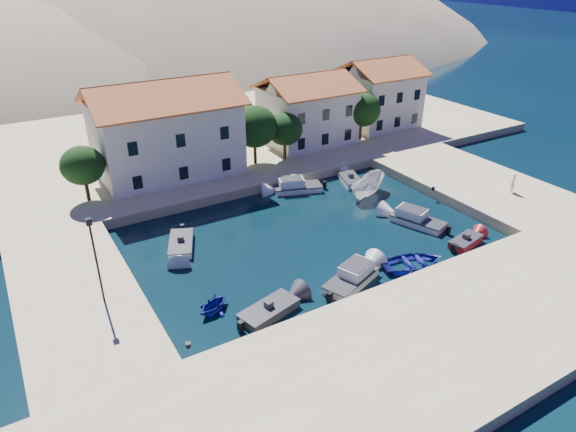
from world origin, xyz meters
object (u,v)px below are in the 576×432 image
at_px(building_mid, 307,108).
at_px(building_right, 379,92).
at_px(rowboat_south, 412,267).
at_px(pedestrian, 513,183).
at_px(cabin_cruiser_south, 351,279).
at_px(cabin_cruiser_east, 418,220).
at_px(boat_east, 367,195).
at_px(building_left, 165,127).
at_px(lamppost, 95,253).

distance_m(building_mid, building_right, 12.04).
distance_m(rowboat_south, pedestrian, 17.11).
xyz_separation_m(cabin_cruiser_south, pedestrian, (22.05, 3.49, 1.49)).
height_order(building_right, cabin_cruiser_east, building_right).
bearing_deg(rowboat_south, pedestrian, -62.71).
bearing_deg(boat_east, building_mid, -33.10).
bearing_deg(building_left, boat_east, -41.42).
bearing_deg(cabin_cruiser_east, cabin_cruiser_south, 91.77).
height_order(building_right, rowboat_south, building_right).
xyz_separation_m(cabin_cruiser_south, rowboat_south, (5.55, -0.57, -0.48)).
relative_size(rowboat_south, boat_east, 0.92).
height_order(building_left, pedestrian, building_left).
bearing_deg(building_left, pedestrian, -39.55).
bearing_deg(building_mid, pedestrian, -69.01).
bearing_deg(pedestrian, building_mid, -84.39).
bearing_deg(building_right, cabin_cruiser_east, -121.61).
xyz_separation_m(building_right, lamppost, (-41.50, -22.00, -0.72)).
xyz_separation_m(building_mid, cabin_cruiser_south, (-13.15, -26.71, -4.75)).
height_order(building_left, boat_east, building_left).
xyz_separation_m(building_right, cabin_cruiser_south, (-25.15, -27.71, -5.00)).
xyz_separation_m(building_mid, cabin_cruiser_east, (-2.31, -22.25, -4.75)).
bearing_deg(cabin_cruiser_east, rowboat_south, 112.96).
xyz_separation_m(building_mid, boat_east, (-2.24, -14.90, -5.22)).
height_order(lamppost, cabin_cruiser_south, lamppost).
xyz_separation_m(building_left, building_mid, (18.00, 1.00, -0.71)).
bearing_deg(rowboat_south, cabin_cruiser_east, -32.99).
distance_m(building_mid, boat_east, 15.95).
distance_m(building_left, building_mid, 18.04).
height_order(building_mid, pedestrian, building_mid).
relative_size(lamppost, cabin_cruiser_south, 1.19).
height_order(cabin_cruiser_south, pedestrian, pedestrian).
relative_size(building_right, boat_east, 1.72).
distance_m(lamppost, boat_east, 28.33).
relative_size(building_left, building_mid, 1.40).
height_order(building_mid, cabin_cruiser_east, building_mid).
bearing_deg(building_mid, cabin_cruiser_east, -95.93).
bearing_deg(boat_east, rowboat_south, 132.08).
bearing_deg(cabin_cruiser_east, lamppost, 66.79).
height_order(cabin_cruiser_south, cabin_cruiser_east, same).
xyz_separation_m(building_right, cabin_cruiser_east, (-14.31, -23.25, -5.00)).
bearing_deg(rowboat_south, boat_east, -9.92).
height_order(building_mid, cabin_cruiser_south, building_mid).
height_order(building_mid, lamppost, building_mid).
bearing_deg(pedestrian, cabin_cruiser_south, -6.38).
height_order(building_left, cabin_cruiser_east, building_left).
bearing_deg(rowboat_south, building_left, 35.08).
bearing_deg(building_left, building_mid, 3.18).
bearing_deg(building_mid, lamppost, -144.55).
height_order(building_right, cabin_cruiser_south, building_right).
relative_size(building_mid, lamppost, 1.69).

